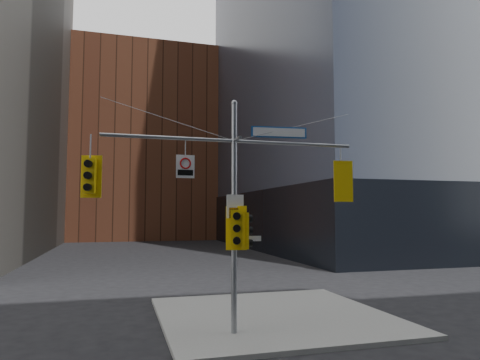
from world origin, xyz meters
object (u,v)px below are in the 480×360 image
signal_assembly (234,192)px  regulatory_sign_arm (185,166)px  traffic_light_west_arm (90,176)px  traffic_light_pole_side (244,231)px  street_sign_blade (279,132)px  traffic_light_east_arm (341,182)px  traffic_light_pole_front (237,228)px

signal_assembly → regulatory_sign_arm: signal_assembly is taller
traffic_light_west_arm → traffic_light_pole_side: (4.56, -0.00, -1.59)m
traffic_light_west_arm → street_sign_blade: bearing=12.1°
signal_assembly → traffic_light_east_arm: signal_assembly is taller
signal_assembly → street_sign_blade: (1.50, 0.00, 1.93)m
traffic_light_east_arm → regulatory_sign_arm: 5.23m
signal_assembly → traffic_light_west_arm: 4.25m
traffic_light_pole_front → signal_assembly: bearing=103.9°
traffic_light_pole_front → street_sign_blade: street_sign_blade is taller
traffic_light_pole_side → regulatory_sign_arm: bearing=84.1°
traffic_light_pole_side → traffic_light_pole_front: bearing=123.8°
signal_assembly → regulatory_sign_arm: 1.70m
traffic_light_west_arm → traffic_light_pole_front: bearing=8.4°
traffic_light_pole_side → traffic_light_pole_front: size_ratio=0.84×
traffic_light_west_arm → traffic_light_pole_side: 4.83m
traffic_light_east_arm → traffic_light_pole_side: (-3.37, 0.01, -1.59)m
traffic_light_west_arm → traffic_light_pole_front: 4.50m
regulatory_sign_arm → street_sign_blade: bearing=-1.8°
traffic_light_pole_front → street_sign_blade: size_ratio=0.74×
traffic_light_pole_side → traffic_light_west_arm: bearing=83.1°
traffic_light_east_arm → signal_assembly: bearing=7.0°
traffic_light_east_arm → street_sign_blade: bearing=6.9°
traffic_light_east_arm → traffic_light_pole_front: 3.99m
signal_assembly → traffic_light_east_arm: (3.69, 0.00, 0.38)m
traffic_light_west_arm → traffic_light_east_arm: 7.93m
signal_assembly → traffic_light_east_arm: size_ratio=5.90×
street_sign_blade → regulatory_sign_arm: size_ratio=2.62×
traffic_light_east_arm → street_sign_blade: size_ratio=0.74×
traffic_light_pole_front → street_sign_blade: (1.49, 0.27, 3.05)m
traffic_light_pole_front → regulatory_sign_arm: regulatory_sign_arm is taller
traffic_light_east_arm → street_sign_blade: (-2.20, 0.00, 1.55)m
traffic_light_pole_front → regulatory_sign_arm: size_ratio=1.93×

